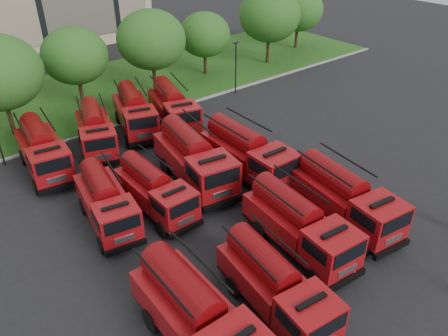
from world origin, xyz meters
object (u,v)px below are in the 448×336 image
object	(u,v)px
fire_truck_7	(247,154)
fire_truck_8	(43,150)
fire_truck_5	(155,190)
firefighter_4	(234,253)
firefighter_3	(318,212)
firefighter_5	(231,169)
fire_truck_0	(198,317)
firefighter_1	(351,279)
fire_truck_10	(135,112)
fire_truck_2	(299,225)
fire_truck_9	(96,131)
fire_truck_1	(275,285)
fire_truck_6	(194,159)
fire_truck_4	(106,202)
fire_truck_3	(345,198)
fire_truck_11	(173,107)

from	to	relation	value
fire_truck_7	fire_truck_8	xyz separation A→B (m)	(-10.57, 9.45, -0.12)
fire_truck_5	firefighter_4	world-z (taller)	fire_truck_5
firefighter_3	firefighter_5	world-z (taller)	firefighter_5
fire_truck_0	firefighter_1	bearing A→B (deg)	-10.71
fire_truck_10	firefighter_1	xyz separation A→B (m)	(0.10, -21.77, -1.66)
firefighter_3	fire_truck_10	bearing A→B (deg)	-119.21
fire_truck_10	fire_truck_2	bearing A→B (deg)	-73.48
fire_truck_2	fire_truck_9	distance (m)	17.72
fire_truck_2	fire_truck_10	world-z (taller)	fire_truck_10
fire_truck_1	fire_truck_6	distance (m)	11.72
fire_truck_10	fire_truck_8	bearing A→B (deg)	-150.75
fire_truck_1	firefighter_4	bearing A→B (deg)	83.12
fire_truck_9	firefighter_5	distance (m)	10.74
fire_truck_5	firefighter_4	bearing A→B (deg)	-78.76
fire_truck_1	fire_truck_5	world-z (taller)	fire_truck_1
fire_truck_1	fire_truck_4	size ratio (longest dim) A/B	1.02
fire_truck_4	firefighter_4	distance (m)	8.02
fire_truck_9	firefighter_5	size ratio (longest dim) A/B	3.80
fire_truck_0	fire_truck_2	xyz separation A→B (m)	(7.80, 1.55, -0.07)
firefighter_4	fire_truck_5	bearing A→B (deg)	-25.17
fire_truck_3	firefighter_3	xyz separation A→B (m)	(-0.36, 1.44, -1.70)
fire_truck_6	fire_truck_9	size ratio (longest dim) A/B	1.13
fire_truck_0	fire_truck_7	xyz separation A→B (m)	(10.62, 8.85, 0.06)
fire_truck_5	fire_truck_10	size ratio (longest dim) A/B	0.86
fire_truck_4	fire_truck_6	world-z (taller)	fire_truck_6
fire_truck_4	firefighter_5	size ratio (longest dim) A/B	3.54
fire_truck_3	fire_truck_11	xyz separation A→B (m)	(-0.54, 17.22, -0.01)
fire_truck_4	fire_truck_11	world-z (taller)	fire_truck_11
fire_truck_5	firefighter_1	bearing A→B (deg)	-67.89
fire_truck_6	firefighter_4	size ratio (longest dim) A/B	5.36
fire_truck_1	fire_truck_10	size ratio (longest dim) A/B	0.92
fire_truck_5	fire_truck_11	size ratio (longest dim) A/B	0.84
fire_truck_8	fire_truck_9	bearing A→B (deg)	15.41
fire_truck_11	fire_truck_3	bearing A→B (deg)	-72.22
fire_truck_0	firefighter_3	distance (m)	11.81
fire_truck_5	fire_truck_7	bearing A→B (deg)	-4.86
fire_truck_2	fire_truck_11	bearing A→B (deg)	84.74
fire_truck_4	firefighter_5	bearing A→B (deg)	10.03
fire_truck_2	firefighter_4	size ratio (longest dim) A/B	4.79
fire_truck_0	fire_truck_6	size ratio (longest dim) A/B	0.92
fire_truck_1	fire_truck_9	size ratio (longest dim) A/B	0.95
fire_truck_0	firefighter_5	xyz separation A→B (m)	(10.37, 10.22, -1.73)
fire_truck_2	fire_truck_7	xyz separation A→B (m)	(2.82, 7.30, 0.13)
fire_truck_0	firefighter_4	distance (m)	6.19
fire_truck_0	firefighter_3	bearing A→B (deg)	16.19
fire_truck_5	firefighter_5	distance (m)	6.94
firefighter_4	fire_truck_4	bearing A→B (deg)	-5.72
fire_truck_3	fire_truck_10	distance (m)	18.79
fire_truck_9	firefighter_1	distance (m)	21.16
fire_truck_6	firefighter_1	size ratio (longest dim) A/B	4.98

